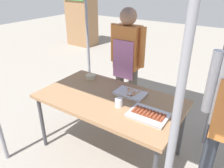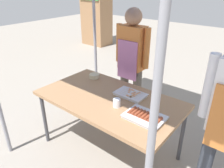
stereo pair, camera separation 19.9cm
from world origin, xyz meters
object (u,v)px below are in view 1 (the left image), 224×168
Objects in this scene: tray_grilled_sausages at (148,115)px; tray_meat_skewers at (130,93)px; condiment_bowl at (91,77)px; vendor_woman at (127,58)px; stall_table at (110,102)px; neighbor_stall_left at (81,13)px; drink_cup_near_edge at (119,103)px.

tray_meat_skewers is at bearing 141.43° from tray_grilled_sausages.
condiment_bowl is 0.56m from vendor_woman.
vendor_woman is (-0.20, 0.73, 0.27)m from stall_table.
neighbor_stall_left reaches higher than tray_grilled_sausages.
stall_table is at bearing 105.77° from vendor_woman.
drink_cup_near_edge reaches higher than condiment_bowl.
tray_grilled_sausages is 4.18× the size of drink_cup_near_edge.
tray_grilled_sausages is at bearing -20.93° from condiment_bowl.
vendor_woman is at bearing 115.13° from drink_cup_near_edge.
stall_table is 0.53m from tray_grilled_sausages.
vendor_woman is (-0.36, 0.54, 0.20)m from tray_meat_skewers.
neighbor_stall_left is (-3.29, 2.85, 0.02)m from vendor_woman.
drink_cup_near_edge is (0.68, -0.38, 0.02)m from condiment_bowl.
neighbor_stall_left reaches higher than stall_table.
neighbor_stall_left is (-3.50, 3.58, 0.29)m from stall_table.
condiment_bowl is at bearing 171.15° from tray_meat_skewers.
tray_grilled_sausages is at bearing 131.15° from vendor_woman.
tray_grilled_sausages is 1.08m from condiment_bowl.
drink_cup_near_edge is at bearing 179.42° from tray_grilled_sausages.
tray_meat_skewers is 3.85× the size of drink_cup_near_edge.
neighbor_stall_left is at bearing 137.53° from tray_grilled_sausages.
condiment_bowl is 1.50× the size of drink_cup_near_edge.
tray_meat_skewers is at bearing -42.83° from neighbor_stall_left.
stall_table is at bearing 169.19° from tray_grilled_sausages.
drink_cup_near_edge reaches higher than tray_grilled_sausages.
drink_cup_near_edge is 5.20m from neighbor_stall_left.
condiment_bowl is at bearing 56.40° from vendor_woman.
drink_cup_near_edge is 0.92m from vendor_woman.
neighbor_stall_left is (-3.68, 3.67, 0.19)m from drink_cup_near_edge.
neighbor_stall_left reaches higher than vendor_woman.
neighbor_stall_left is at bearing 134.37° from stall_table.
condiment_bowl is (-0.65, 0.10, 0.01)m from tray_meat_skewers.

